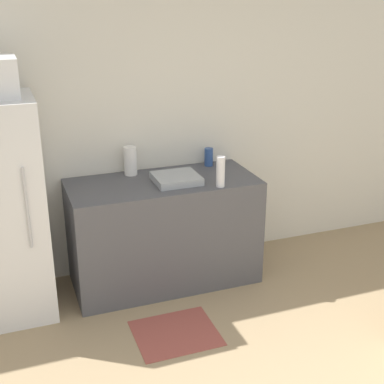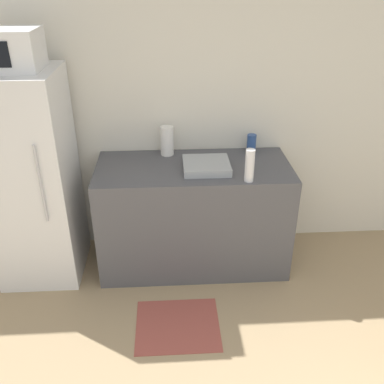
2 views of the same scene
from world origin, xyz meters
name	(u,v)px [view 1 (image 1 of 2)]	position (x,y,z in m)	size (l,w,h in m)	color
wall_back	(158,124)	(0.00, 3.07, 1.30)	(8.00, 0.06, 2.60)	silver
refrigerator	(2,211)	(-1.35, 2.65, 0.85)	(0.62, 0.66, 1.69)	silver
counter	(164,232)	(-0.08, 2.68, 0.46)	(1.56, 0.70, 0.92)	#4C4C51
sink_basin	(176,178)	(0.01, 2.62, 0.95)	(0.36, 0.34, 0.06)	#9EA3A8
bottle_tall	(221,172)	(0.31, 2.40, 1.04)	(0.07, 0.07, 0.25)	silver
bottle_short	(209,157)	(0.42, 2.93, 1.00)	(0.08, 0.08, 0.16)	#2D4C8C
paper_towel_roll	(130,161)	(-0.29, 2.93, 1.04)	(0.11, 0.11, 0.24)	white
kitchen_rug	(176,333)	(-0.25, 1.89, 0.00)	(0.61, 0.53, 0.01)	#99473D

